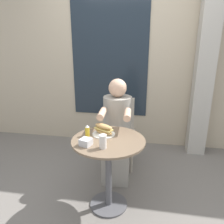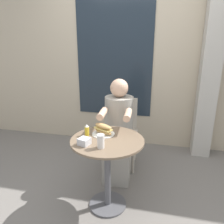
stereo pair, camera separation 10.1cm
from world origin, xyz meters
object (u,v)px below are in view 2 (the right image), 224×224
object	(u,v)px
diner_chair	(123,126)
seated_diner	(118,137)
drink_cup	(101,141)
sandwich_on_plate	(103,130)
condiment_bottle	(87,130)
cafe_table	(107,158)

from	to	relation	value
diner_chair	seated_diner	bearing A→B (deg)	87.68
seated_diner	drink_cup	size ratio (longest dim) A/B	9.99
sandwich_on_plate	seated_diner	bearing A→B (deg)	81.16
diner_chair	seated_diner	world-z (taller)	seated_diner
sandwich_on_plate	diner_chair	bearing A→B (deg)	85.78
drink_cup	diner_chair	bearing A→B (deg)	89.80
drink_cup	condiment_bottle	world-z (taller)	drink_cup
seated_diner	sandwich_on_plate	distance (m)	0.48
cafe_table	seated_diner	world-z (taller)	seated_diner
cafe_table	sandwich_on_plate	distance (m)	0.27
seated_diner	condiment_bottle	xyz separation A→B (m)	(-0.21, -0.47, 0.25)
diner_chair	sandwich_on_plate	size ratio (longest dim) A/B	4.02
diner_chair	drink_cup	size ratio (longest dim) A/B	7.38
cafe_table	sandwich_on_plate	size ratio (longest dim) A/B	3.30
cafe_table	sandwich_on_plate	bearing A→B (deg)	122.29
cafe_table	diner_chair	distance (m)	0.85
cafe_table	sandwich_on_plate	world-z (taller)	sandwich_on_plate
drink_cup	condiment_bottle	size ratio (longest dim) A/B	1.06
diner_chair	drink_cup	world-z (taller)	diner_chair
drink_cup	condiment_bottle	xyz separation A→B (m)	(-0.19, 0.21, -0.01)
diner_chair	drink_cup	xyz separation A→B (m)	(-0.00, -1.02, 0.25)
cafe_table	seated_diner	size ratio (longest dim) A/B	0.61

